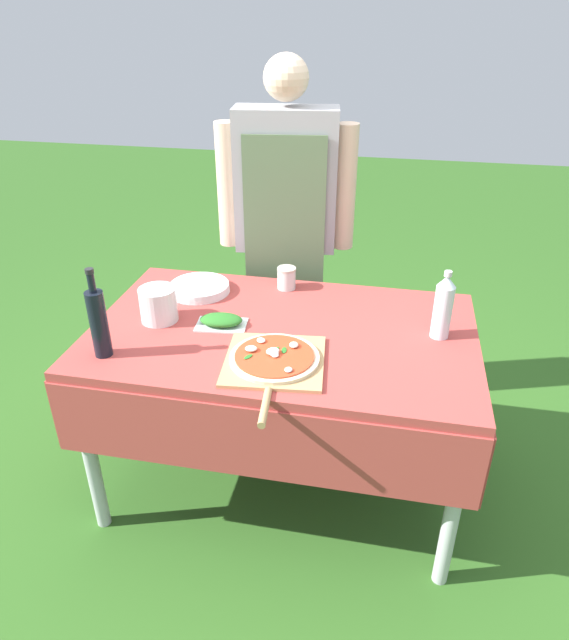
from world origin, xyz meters
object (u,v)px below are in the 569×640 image
object	(u,v)px
sauce_jar	(287,279)
plate_stack	(199,288)
oil_bottle	(98,322)
mixing_tub	(158,304)
pizza_on_peel	(274,360)
person_cook	(286,215)
water_bottle	(443,307)
prep_table	(283,350)
herb_container	(221,321)

from	to	relation	value
sauce_jar	plate_stack	bearing A→B (deg)	-163.08
oil_bottle	mixing_tub	world-z (taller)	oil_bottle
pizza_on_peel	sauce_jar	bearing A→B (deg)	91.22
person_cook	pizza_on_peel	distance (m)	0.90
pizza_on_peel	water_bottle	size ratio (longest dim) A/B	2.03
water_bottle	mixing_tub	world-z (taller)	water_bottle
prep_table	sauce_jar	xyz separation A→B (m)	(-0.05, 0.35, 0.13)
oil_bottle	mixing_tub	bearing A→B (deg)	70.75
pizza_on_peel	herb_container	xyz separation A→B (m)	(-0.25, 0.21, 0.01)
plate_stack	herb_container	bearing A→B (deg)	-56.12
mixing_tub	pizza_on_peel	bearing A→B (deg)	-23.16
plate_stack	mixing_tub	bearing A→B (deg)	-104.73
water_bottle	mixing_tub	size ratio (longest dim) A/B	1.84
herb_container	mixing_tub	xyz separation A→B (m)	(-0.24, -0.00, 0.04)
oil_bottle	mixing_tub	distance (m)	0.29
sauce_jar	person_cook	bearing A→B (deg)	101.78
oil_bottle	water_bottle	bearing A→B (deg)	17.37
water_bottle	herb_container	bearing A→B (deg)	-174.08
herb_container	plate_stack	xyz separation A→B (m)	(-0.17, 0.26, -0.00)
oil_bottle	herb_container	xyz separation A→B (m)	(0.33, 0.27, -0.11)
person_cook	plate_stack	world-z (taller)	person_cook
person_cook	plate_stack	size ratio (longest dim) A/B	6.46
pizza_on_peel	sauce_jar	world-z (taller)	sauce_jar
water_bottle	sauce_jar	xyz separation A→B (m)	(-0.62, 0.28, -0.08)
oil_bottle	herb_container	world-z (taller)	oil_bottle
mixing_tub	herb_container	bearing A→B (deg)	0.62
pizza_on_peel	plate_stack	size ratio (longest dim) A/B	2.05
person_cook	plate_stack	distance (m)	0.53
herb_container	water_bottle	bearing A→B (deg)	5.92
person_cook	mixing_tub	world-z (taller)	person_cook
pizza_on_peel	sauce_jar	size ratio (longest dim) A/B	5.60
pizza_on_peel	sauce_jar	distance (m)	0.58
person_cook	water_bottle	world-z (taller)	person_cook
prep_table	oil_bottle	size ratio (longest dim) A/B	4.46
prep_table	sauce_jar	size ratio (longest dim) A/B	15.41
pizza_on_peel	mixing_tub	xyz separation A→B (m)	(-0.49, 0.21, 0.05)
person_cook	pizza_on_peel	xyz separation A→B (m)	(0.13, -0.87, -0.20)
herb_container	mixing_tub	distance (m)	0.25
water_bottle	plate_stack	xyz separation A→B (m)	(-0.96, 0.18, -0.10)
person_cook	plate_stack	bearing A→B (deg)	46.92
prep_table	oil_bottle	distance (m)	0.67
person_cook	prep_table	bearing A→B (deg)	93.04
oil_bottle	pizza_on_peel	bearing A→B (deg)	5.78
oil_bottle	water_bottle	world-z (taller)	oil_bottle
pizza_on_peel	mixing_tub	distance (m)	0.53
prep_table	water_bottle	distance (m)	0.60
oil_bottle	herb_container	size ratio (longest dim) A/B	1.62
person_cook	herb_container	world-z (taller)	person_cook
mixing_tub	oil_bottle	bearing A→B (deg)	-109.25
person_cook	herb_container	xyz separation A→B (m)	(-0.11, -0.65, -0.20)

